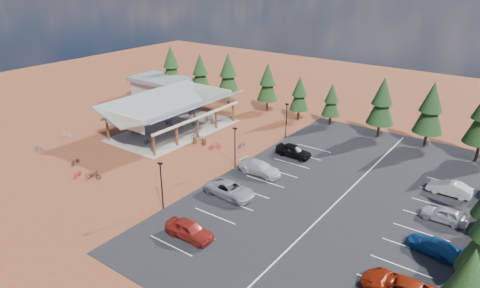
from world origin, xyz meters
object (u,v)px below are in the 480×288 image
Objects in this scene: bike_5 at (174,130)px; bike_12 at (93,175)px; bike_4 at (150,142)px; car_7 at (434,246)px; bike_16 at (197,136)px; car_8 at (444,214)px; bike_3 at (192,113)px; car_4 at (293,151)px; bike_0 at (136,131)px; bike_pavilion at (173,106)px; lamp_post_2 at (286,118)px; bike_11 at (77,174)px; car_6 at (401,288)px; bike_2 at (169,123)px; car_0 at (189,230)px; bike_15 at (215,146)px; outbuilding at (161,88)px; car_3 at (260,168)px; bike_7 at (209,119)px; lamp_post_1 at (235,145)px; bike_1 at (146,132)px; trash_bin_0 at (195,141)px; bike_10 at (39,149)px; bike_9 at (66,134)px; bike_6 at (196,124)px; bike_8 at (75,161)px; bike_14 at (242,144)px; trash_bin_1 at (204,142)px; car_2 at (230,190)px; car_9 at (449,188)px.

bike_5 is 16.10m from bike_12.
car_7 is (37.10, -2.25, 0.13)m from bike_4.
bike_16 is 33.08m from car_8.
car_4 reaches higher than bike_3.
bike_16 is (8.39, 3.82, -0.07)m from bike_0.
lamp_post_2 is (15.00, 7.00, -0.85)m from bike_pavilion.
bike_11 is 0.26× the size of car_6.
car_0 reaches higher than bike_2.
bike_15 is (7.55, 15.74, 0.07)m from bike_11.
outbuilding is 36.04m from car_3.
bike_5 is 1.02× the size of bike_16.
lamp_post_2 reaches higher than bike_7.
bike_1 is (-16.86, 1.11, -2.40)m from lamp_post_1.
car_3 is at bearing -11.70° from trash_bin_0.
bike_10 is (-6.84, -12.43, -0.13)m from bike_1.
bike_4 is at bearing 65.61° from bike_15.
bike_0 is 23.29m from car_4.
bike_9 is 1.01× the size of bike_16.
car_8 is (19.09, -4.82, -0.07)m from car_4.
bike_7 is at bearing -173.39° from bike_16.
bike_5 is at bearing 102.62° from car_4.
bike_3 is 14.17m from bike_15.
outbuilding is at bearing 146.65° from trash_bin_0.
bike_0 is 8.92m from bike_6.
bike_15 is at bearing -90.98° from car_8.
bike_pavilion is 4.12× the size of car_0.
bike_9 is at bearing -166.14° from lamp_post_1.
car_7 reaches higher than bike_4.
bike_6 is at bearing 57.25° from bike_8.
bike_14 is (13.34, 16.44, 0.03)m from bike_8.
outbuilding reaches higher than trash_bin_1.
bike_0 reaches higher than bike_10.
lamp_post_2 is 3.04× the size of bike_10.
bike_7 is at bearing -23.08° from bike_12.
bike_2 is 7.30m from bike_16.
bike_9 is 48.58m from car_6.
bike_14 is 13.42m from car_2.
bike_pavilion is 6.21m from bike_16.
bike_3 is at bearing 2.09° from bike_15.
bike_3 is at bearing -13.79° from bike_12.
car_3 is at bearing -105.21° from bike_6.
car_0 reaches higher than bike_12.
bike_pavilion is 4.53× the size of car_8.
bike_9 is 49.28m from car_8.
lamp_post_1 is 16.68m from bike_12.
lamp_post_2 is 22.86m from car_9.
bike_16 is at bearing 74.21° from car_3.
car_4 is at bearing -75.81° from bike_4.
car_0 is at bearing -124.65° from bike_12.
lamp_post_2 is 3.16× the size of bike_8.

